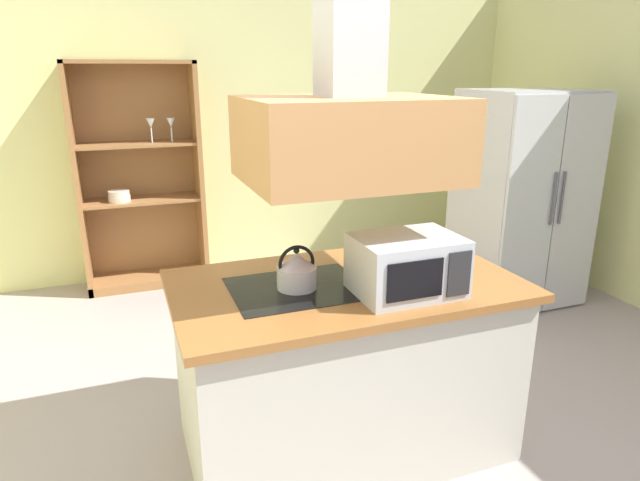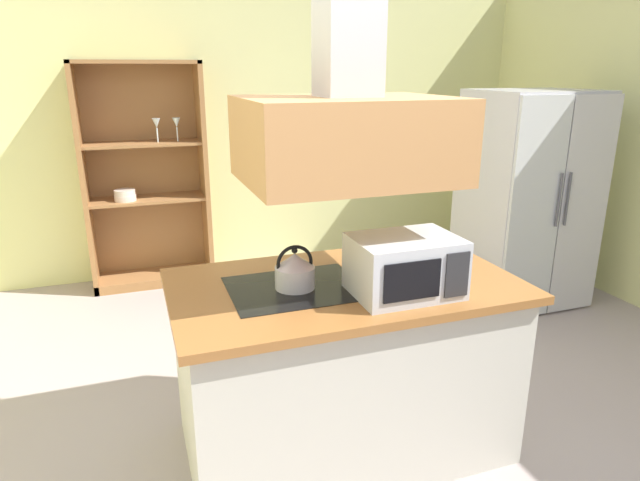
{
  "view_description": "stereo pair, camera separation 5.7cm",
  "coord_description": "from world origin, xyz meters",
  "px_view_note": "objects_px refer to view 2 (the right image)",
  "views": [
    {
      "loc": [
        -0.93,
        -2.17,
        1.86
      ],
      "look_at": [
        0.04,
        0.41,
        1.0
      ],
      "focal_mm": 30.97,
      "sensor_mm": 36.0,
      "label": 1
    },
    {
      "loc": [
        -0.87,
        -2.19,
        1.86
      ],
      "look_at": [
        0.04,
        0.41,
        1.0
      ],
      "focal_mm": 30.97,
      "sensor_mm": 36.0,
      "label": 2
    }
  ],
  "objects_px": {
    "refrigerator": "(527,200)",
    "cutting_board": "(403,256)",
    "kettle": "(295,270)",
    "dish_cabinet": "(147,189)",
    "microwave": "(405,266)"
  },
  "relations": [
    {
      "from": "refrigerator",
      "to": "cutting_board",
      "type": "relative_size",
      "value": 5.02
    },
    {
      "from": "kettle",
      "to": "cutting_board",
      "type": "bearing_deg",
      "value": 18.6
    },
    {
      "from": "refrigerator",
      "to": "dish_cabinet",
      "type": "relative_size",
      "value": 0.89
    },
    {
      "from": "refrigerator",
      "to": "dish_cabinet",
      "type": "xyz_separation_m",
      "value": [
        -2.86,
        1.44,
        0.0
      ]
    },
    {
      "from": "kettle",
      "to": "microwave",
      "type": "distance_m",
      "value": 0.49
    },
    {
      "from": "refrigerator",
      "to": "dish_cabinet",
      "type": "height_order",
      "value": "dish_cabinet"
    },
    {
      "from": "refrigerator",
      "to": "microwave",
      "type": "xyz_separation_m",
      "value": [
        -1.89,
        -1.5,
        0.18
      ]
    },
    {
      "from": "refrigerator",
      "to": "microwave",
      "type": "height_order",
      "value": "refrigerator"
    },
    {
      "from": "cutting_board",
      "to": "refrigerator",
      "type": "bearing_deg",
      "value": 32.47
    },
    {
      "from": "refrigerator",
      "to": "kettle",
      "type": "relative_size",
      "value": 8.37
    },
    {
      "from": "kettle",
      "to": "dish_cabinet",
      "type": "bearing_deg",
      "value": 101.09
    },
    {
      "from": "refrigerator",
      "to": "cutting_board",
      "type": "distance_m",
      "value": 1.97
    },
    {
      "from": "refrigerator",
      "to": "microwave",
      "type": "distance_m",
      "value": 2.42
    },
    {
      "from": "microwave",
      "to": "refrigerator",
      "type": "bearing_deg",
      "value": 38.45
    },
    {
      "from": "dish_cabinet",
      "to": "microwave",
      "type": "xyz_separation_m",
      "value": [
        0.97,
        -2.94,
        0.18
      ]
    }
  ]
}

